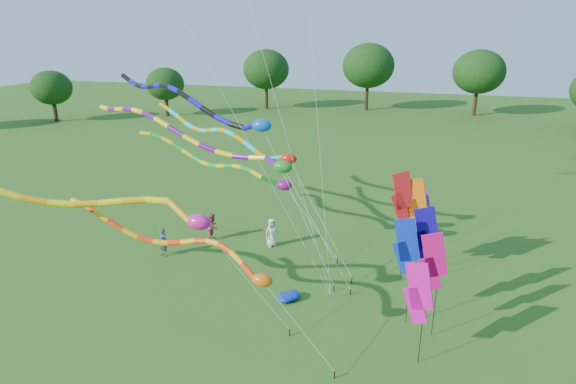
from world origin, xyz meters
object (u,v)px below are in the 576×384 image
(tube_kite_orange, at_px, (67,196))
(person_c, at_px, (213,227))
(blue_nylon_heap, at_px, (289,300))
(person_a, at_px, (272,232))
(tube_kite_red, at_px, (190,248))
(person_b, at_px, (163,242))

(tube_kite_orange, bearing_deg, person_c, 70.27)
(blue_nylon_heap, xyz_separation_m, person_a, (-2.62, 5.62, 0.61))
(blue_nylon_heap, bearing_deg, tube_kite_red, -136.72)
(tube_kite_orange, height_order, person_c, tube_kite_orange)
(blue_nylon_heap, bearing_deg, person_a, 114.99)
(tube_kite_red, bearing_deg, person_a, 97.77)
(person_a, relative_size, person_b, 1.03)
(tube_kite_orange, xyz_separation_m, person_a, (5.27, 9.32, -4.84))
(person_a, bearing_deg, blue_nylon_heap, -102.67)
(tube_kite_red, bearing_deg, person_b, 141.08)
(tube_kite_red, distance_m, person_b, 8.01)
(person_a, bearing_deg, person_b, 170.69)
(tube_kite_red, bearing_deg, tube_kite_orange, -159.83)
(tube_kite_orange, bearing_deg, person_a, 51.16)
(tube_kite_orange, relative_size, person_a, 10.13)
(person_a, xyz_separation_m, person_c, (-3.59, -0.13, -0.01))
(tube_kite_orange, distance_m, person_c, 10.53)
(blue_nylon_heap, distance_m, person_c, 8.31)
(tube_kite_red, height_order, person_c, tube_kite_red)
(blue_nylon_heap, xyz_separation_m, person_b, (-7.91, 2.76, 0.58))
(person_a, distance_m, person_b, 6.02)
(tube_kite_orange, relative_size, blue_nylon_heap, 12.24)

